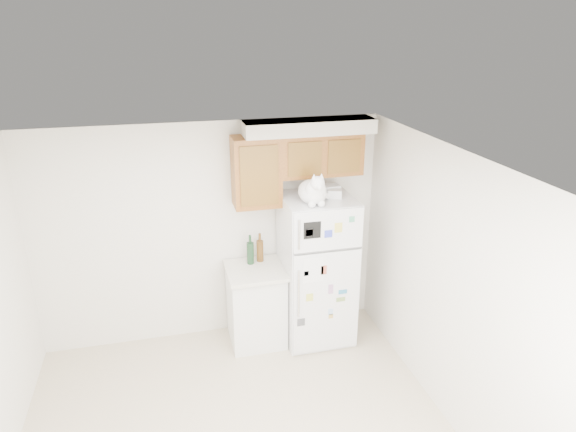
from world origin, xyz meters
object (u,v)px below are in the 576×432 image
object	(u,v)px
refrigerator	(317,270)
bottle_green	(250,249)
base_counter	(256,304)
cat	(314,191)
storage_box_back	(331,190)
storage_box_front	(335,194)
bottle_amber	(260,247)

from	to	relation	value
refrigerator	bottle_green	bearing A→B (deg)	164.12
base_counter	cat	size ratio (longest dim) A/B	1.77
base_counter	cat	bearing A→B (deg)	-21.14
storage_box_back	bottle_green	bearing A→B (deg)	167.43
storage_box_back	storage_box_front	bearing A→B (deg)	-97.64
bottle_green	cat	bearing A→B (deg)	-30.20
storage_box_front	bottle_amber	distance (m)	1.05
cat	storage_box_front	xyz separation A→B (m)	(0.27, 0.13, -0.09)
cat	storage_box_back	bearing A→B (deg)	42.88
bottle_amber	storage_box_back	bearing A→B (deg)	-10.08
cat	bottle_amber	xyz separation A→B (m)	(-0.50, 0.39, -0.75)
refrigerator	storage_box_front	distance (m)	0.91
cat	storage_box_back	distance (m)	0.39
refrigerator	base_counter	world-z (taller)	refrigerator
base_counter	storage_box_back	size ratio (longest dim) A/B	5.11
cat	storage_box_front	world-z (taller)	cat
storage_box_front	bottle_amber	bearing A→B (deg)	-178.91
storage_box_back	refrigerator	bearing A→B (deg)	-155.30
base_counter	storage_box_front	distance (m)	1.55
cat	bottle_amber	world-z (taller)	cat
base_counter	storage_box_back	distance (m)	1.55
refrigerator	bottle_amber	bearing A→B (deg)	158.14
storage_box_back	storage_box_front	xyz separation A→B (m)	(-0.00, -0.13, -0.01)
refrigerator	storage_box_back	world-z (taller)	storage_box_back
cat	storage_box_front	bearing A→B (deg)	25.02
storage_box_front	refrigerator	bearing A→B (deg)	-168.45
refrigerator	bottle_amber	world-z (taller)	refrigerator
refrigerator	cat	world-z (taller)	cat
bottle_green	bottle_amber	size ratio (longest dim) A/B	1.02
refrigerator	cat	distance (m)	1.00
refrigerator	cat	size ratio (longest dim) A/B	3.27
storage_box_front	bottle_green	world-z (taller)	storage_box_front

